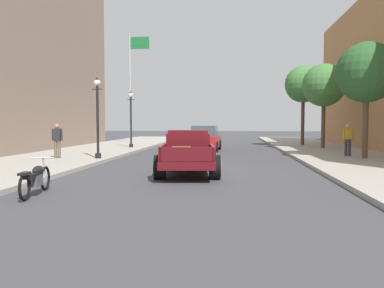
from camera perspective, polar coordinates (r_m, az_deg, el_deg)
ground_plane at (r=14.60m, az=0.66°, el=-4.13°), size 140.00×140.00×0.00m
sidewalk_left at (r=16.85m, az=-24.76°, el=-3.18°), size 5.50×64.00×0.15m
hotrod_truck_maroon at (r=14.22m, az=-0.58°, el=-1.27°), size 2.48×5.04×1.58m
motorcycle_parked at (r=10.67m, az=-22.04°, el=-4.68°), size 0.62×2.11×0.93m
car_background_red at (r=25.24m, az=1.95°, el=0.71°), size 2.03×4.38×1.65m
pedestrian_sidewalk_left at (r=19.58m, az=-19.23°, el=0.75°), size 0.53×0.22×1.65m
pedestrian_sidewalk_right at (r=21.24m, az=21.98°, el=0.87°), size 0.53×0.22×1.65m
street_lamp_near at (r=18.99m, az=-13.74°, el=4.69°), size 0.50×0.32×3.85m
street_lamp_far at (r=27.03m, az=-8.98°, el=4.26°), size 0.50×0.32×3.85m
flagpole at (r=33.41m, az=-8.74°, el=9.87°), size 1.74×0.16×9.16m
street_tree_nearest at (r=20.43m, az=24.32°, el=9.54°), size 2.86×2.86×5.52m
street_tree_second at (r=27.52m, az=18.85°, el=8.15°), size 2.85×2.85×5.62m
street_tree_third at (r=30.71m, az=16.06°, el=8.40°), size 2.77×2.77×5.98m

